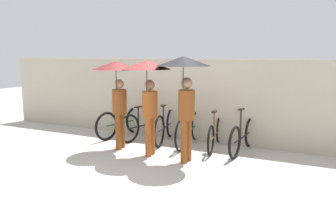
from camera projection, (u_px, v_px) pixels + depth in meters
ground_plane at (140, 166)px, 6.22m from camera, size 30.00×30.00×0.00m
back_wall at (185, 100)px, 8.08m from camera, size 11.13×0.12×1.99m
parked_bicycle_0 at (122, 122)px, 8.43m from camera, size 0.55×1.72×1.10m
parked_bicycle_1 at (144, 124)px, 8.18m from camera, size 0.56×1.66×1.11m
parked_bicycle_2 at (166, 126)px, 7.90m from camera, size 0.46×1.73×1.11m
parked_bicycle_3 at (189, 129)px, 7.61m from camera, size 0.44×1.80×0.99m
parked_bicycle_4 at (215, 133)px, 7.35m from camera, size 0.44×1.72×1.02m
parked_bicycle_5 at (243, 136)px, 7.06m from camera, size 0.44×1.72×1.09m
pedestrian_leading at (117, 80)px, 7.06m from camera, size 1.01×1.01×1.96m
pedestrian_center at (148, 81)px, 6.58m from camera, size 1.00×1.00×1.99m
pedestrian_trailing at (184, 80)px, 6.14m from camera, size 1.02×1.02×2.07m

